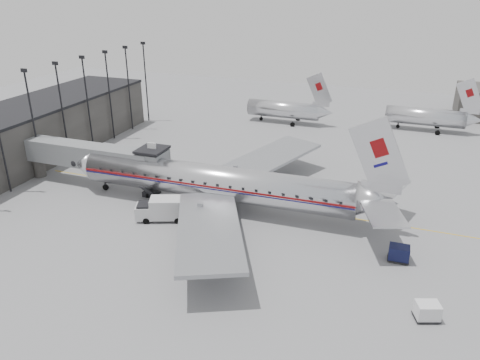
% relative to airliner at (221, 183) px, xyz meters
% --- Properties ---
extents(ground, '(160.00, 160.00, 0.00)m').
position_rel_airliner_xyz_m(ground, '(-0.85, -3.12, -3.39)').
color(ground, slate).
rests_on(ground, ground).
extents(terminal, '(12.00, 46.00, 8.00)m').
position_rel_airliner_xyz_m(terminal, '(-34.85, 6.88, 0.61)').
color(terminal, '#363331').
rests_on(terminal, ground).
extents(apron_line, '(60.00, 0.15, 0.01)m').
position_rel_airliner_xyz_m(apron_line, '(2.15, 2.88, -3.38)').
color(apron_line, gold).
rests_on(apron_line, ground).
extents(jet_bridge, '(21.00, 6.20, 7.10)m').
position_rel_airliner_xyz_m(jet_bridge, '(-17.51, 0.55, 0.79)').
color(jet_bridge, '#5D5F61').
rests_on(jet_bridge, ground).
extents(floodlight_masts, '(0.90, 42.25, 15.25)m').
position_rel_airliner_xyz_m(floodlight_masts, '(-28.35, 9.88, 4.97)').
color(floodlight_masts, black).
rests_on(floodlight_masts, ground).
extents(distant_aircraft_near, '(16.39, 3.20, 10.26)m').
position_rel_airliner_xyz_m(distant_aircraft_near, '(-2.64, 38.88, -0.66)').
color(distant_aircraft_near, silver).
rests_on(distant_aircraft_near, ground).
extents(distant_aircraft_mid, '(16.39, 3.20, 10.26)m').
position_rel_airliner_xyz_m(distant_aircraft_mid, '(23.36, 42.88, -0.66)').
color(distant_aircraft_mid, silver).
rests_on(distant_aircraft_mid, ground).
extents(airliner, '(42.61, 39.48, 13.47)m').
position_rel_airliner_xyz_m(airliner, '(0.00, 0.00, 0.00)').
color(airliner, silver).
rests_on(airliner, ground).
extents(service_van, '(6.21, 4.19, 2.73)m').
position_rel_airliner_xyz_m(service_van, '(-5.48, -5.14, -1.96)').
color(service_van, silver).
rests_on(service_van, ground).
extents(baggage_cart_navy, '(2.12, 1.64, 1.63)m').
position_rel_airliner_xyz_m(baggage_cart_navy, '(21.10, -4.69, -2.52)').
color(baggage_cart_navy, black).
rests_on(baggage_cart_navy, ground).
extents(baggage_cart_white, '(2.39, 2.10, 1.57)m').
position_rel_airliner_xyz_m(baggage_cart_white, '(23.76, -13.12, -2.56)').
color(baggage_cart_white, silver).
rests_on(baggage_cart_white, ground).
extents(ramp_worker, '(0.69, 0.54, 1.66)m').
position_rel_airliner_xyz_m(ramp_worker, '(-3.62, -0.12, -2.56)').
color(ramp_worker, yellow).
rests_on(ramp_worker, ground).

